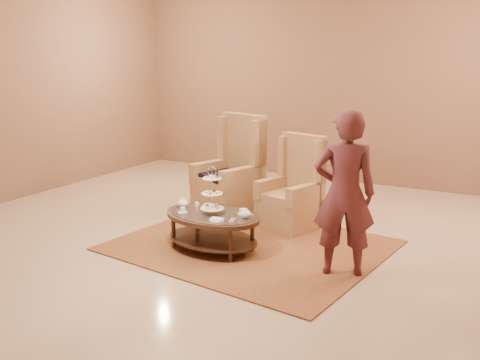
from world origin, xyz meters
The scene contains 8 objects.
ground centered at (0.00, 0.00, 0.00)m, with size 8.00×8.00×0.00m, color #C0A88F.
ceiling centered at (0.00, 0.00, 0.00)m, with size 8.00×8.00×0.02m, color white.
wall_back centered at (0.00, 4.00, 1.75)m, with size 8.00×0.04×3.50m, color brown.
rug centered at (0.24, 0.18, 0.01)m, with size 3.26×2.83×0.02m.
tea_table centered at (-0.08, -0.16, 0.37)m, with size 1.29×0.96×1.01m.
armchair_left centered at (-0.60, 1.23, 0.48)m, with size 0.97×0.99×1.42m.
armchair_right centered at (0.40, 1.10, 0.41)m, with size 0.82×0.84×1.23m.
person centered at (1.46, -0.11, 0.87)m, with size 0.74×0.62×1.73m.
Camera 1 is at (3.05, -5.19, 2.24)m, focal length 40.00 mm.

